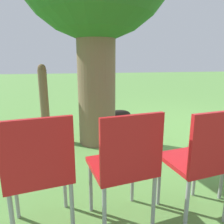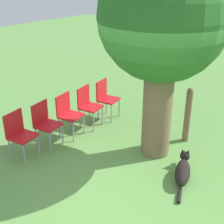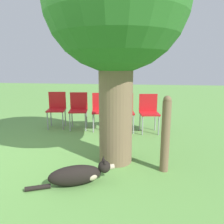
{
  "view_description": "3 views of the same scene",
  "coord_description": "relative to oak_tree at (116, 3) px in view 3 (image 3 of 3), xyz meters",
  "views": [
    {
      "loc": [
        -3.24,
        1.57,
        1.26
      ],
      "look_at": [
        0.65,
        0.87,
        0.27
      ],
      "focal_mm": 35.0,
      "sensor_mm": 36.0,
      "label": 1
    },
    {
      "loc": [
        2.59,
        -3.35,
        3.29
      ],
      "look_at": [
        -1.0,
        1.02,
        0.66
      ],
      "focal_mm": 50.0,
      "sensor_mm": 36.0,
      "label": 2
    },
    {
      "loc": [
        3.36,
        1.65,
        1.6
      ],
      "look_at": [
        -1.16,
        1.02,
        0.61
      ],
      "focal_mm": 35.0,
      "sensor_mm": 36.0,
      "label": 3
    }
  ],
  "objects": [
    {
      "name": "ground_plane",
      "position": [
        0.09,
        -1.23,
        -2.49
      ],
      "size": [
        30.0,
        30.0,
        0.0
      ],
      "primitive_type": "plane",
      "color": "#609947"
    },
    {
      "name": "oak_tree",
      "position": [
        0.0,
        0.0,
        0.0
      ],
      "size": [
        2.19,
        2.19,
        3.67
      ],
      "color": "#7A6047",
      "rests_on": "ground_plane"
    },
    {
      "name": "dog",
      "position": [
        0.81,
        -0.4,
        -2.35
      ],
      "size": [
        0.56,
        1.13,
        0.36
      ],
      "rotation": [
        0.0,
        0.0,
        1.98
      ],
      "color": "black",
      "rests_on": "ground_plane"
    },
    {
      "name": "fence_post",
      "position": [
        0.25,
        0.78,
        -1.9
      ],
      "size": [
        0.13,
        0.13,
        1.17
      ],
      "color": "brown",
      "rests_on": "ground_plane"
    },
    {
      "name": "red_chair_0",
      "position": [
        -1.85,
        -1.76,
        -1.95
      ],
      "size": [
        0.49,
        0.51,
        0.92
      ],
      "rotation": [
        0.0,
        0.0,
        0.17
      ],
      "color": "red",
      "rests_on": "ground_plane"
    },
    {
      "name": "red_chair_1",
      "position": [
        -1.83,
        -1.18,
        -1.95
      ],
      "size": [
        0.49,
        0.51,
        0.92
      ],
      "rotation": [
        0.0,
        0.0,
        0.17
      ],
      "color": "red",
      "rests_on": "ground_plane"
    },
    {
      "name": "red_chair_2",
      "position": [
        -1.8,
        -0.59,
        -1.95
      ],
      "size": [
        0.49,
        0.51,
        0.92
      ],
      "rotation": [
        0.0,
        0.0,
        0.17
      ],
      "color": "red",
      "rests_on": "ground_plane"
    },
    {
      "name": "red_chair_3",
      "position": [
        -1.78,
        0.0,
        -1.95
      ],
      "size": [
        0.49,
        0.51,
        0.92
      ],
      "rotation": [
        0.0,
        0.0,
        0.17
      ],
      "color": "red",
      "rests_on": "ground_plane"
    },
    {
      "name": "red_chair_4",
      "position": [
        -1.76,
        0.59,
        -1.95
      ],
      "size": [
        0.49,
        0.51,
        0.92
      ],
      "rotation": [
        0.0,
        0.0,
        0.17
      ],
      "color": "red",
      "rests_on": "ground_plane"
    }
  ]
}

